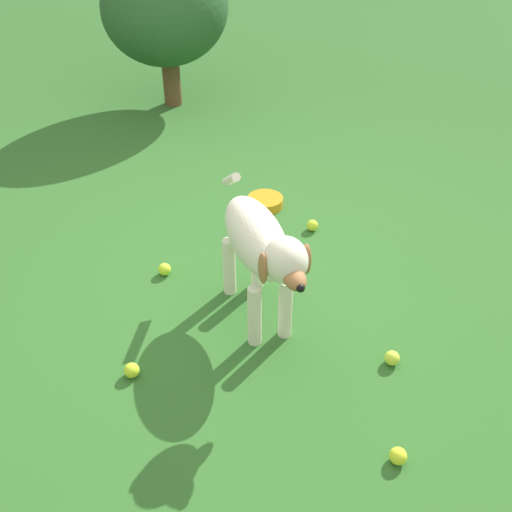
{
  "coord_description": "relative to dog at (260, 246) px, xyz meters",
  "views": [
    {
      "loc": [
        1.76,
        1.67,
        1.92
      ],
      "look_at": [
        0.18,
        0.21,
        0.34
      ],
      "focal_mm": 41.62,
      "sensor_mm": 36.0,
      "label": 1
    }
  ],
  "objects": [
    {
      "name": "ground",
      "position": [
        -0.21,
        -0.26,
        -0.43
      ],
      "size": [
        14.0,
        14.0,
        0.0
      ],
      "primitive_type": "plane",
      "color": "#2D6026"
    },
    {
      "name": "dog",
      "position": [
        0.0,
        0.0,
        0.0
      ],
      "size": [
        0.52,
        0.87,
        0.65
      ],
      "rotation": [
        0.0,
        0.0,
        1.08
      ],
      "color": "silver",
      "rests_on": "ground"
    },
    {
      "name": "tennis_ball_0",
      "position": [
        -0.77,
        -0.29,
        -0.4
      ],
      "size": [
        0.07,
        0.07,
        0.07
      ],
      "primitive_type": "sphere",
      "color": "#C2DA2F",
      "rests_on": "ground"
    },
    {
      "name": "tennis_ball_1",
      "position": [
        0.08,
        -0.6,
        -0.4
      ],
      "size": [
        0.07,
        0.07,
        0.07
      ],
      "primitive_type": "sphere",
      "color": "#BFE42F",
      "rests_on": "ground"
    },
    {
      "name": "tennis_ball_2",
      "position": [
        -0.18,
        0.61,
        -0.4
      ],
      "size": [
        0.07,
        0.07,
        0.07
      ],
      "primitive_type": "sphere",
      "color": "#C6DD3C",
      "rests_on": "ground"
    },
    {
      "name": "tennis_ball_3",
      "position": [
        0.23,
        0.9,
        -0.4
      ],
      "size": [
        0.07,
        0.07,
        0.07
      ],
      "primitive_type": "sphere",
      "color": "#CEDC2D",
      "rests_on": "ground"
    },
    {
      "name": "tennis_ball_4",
      "position": [
        0.63,
        -0.16,
        -0.4
      ],
      "size": [
        0.07,
        0.07,
        0.07
      ],
      "primitive_type": "sphere",
      "color": "#C0DD2C",
      "rests_on": "ground"
    },
    {
      "name": "water_bowl",
      "position": [
        -0.78,
        -0.67,
        -0.4
      ],
      "size": [
        0.22,
        0.22,
        0.06
      ],
      "primitive_type": "cylinder",
      "color": "orange",
      "rests_on": "ground"
    },
    {
      "name": "shrub_near",
      "position": [
        -1.48,
        -2.33,
        0.33
      ],
      "size": [
        1.01,
        0.91,
        1.2
      ],
      "color": "brown",
      "rests_on": "ground"
    }
  ]
}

